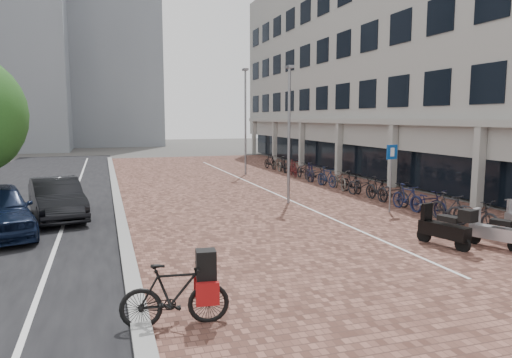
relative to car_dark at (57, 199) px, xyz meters
The scene contains 16 objects.
ground 10.15m from the car_dark, 43.96° to the right, with size 140.00×140.00×0.00m, color #474442.
plaza_brick 10.56m from the car_dark, 28.17° to the left, with size 14.50×42.00×0.04m, color brown.
street_asphalt 5.31m from the car_dark, 109.01° to the left, with size 8.00×50.00×0.03m, color black.
curb 5.47m from the car_dark, 66.26° to the left, with size 0.35×42.00×0.14m, color gray.
lane_line 5.03m from the car_dark, 86.70° to the left, with size 0.12×44.00×0.00m, color white.
parking_line 10.73m from the car_dark, 27.66° to the left, with size 0.10×30.00×0.00m, color white.
office_building 23.45m from the car_dark, 23.89° to the left, with size 8.40×40.00×15.00m.
bg_towers 44.51m from the car_dark, 99.55° to the left, with size 33.00×23.00×32.00m.
car_dark is the anchor object (origin of this frame).
hero_bike 10.74m from the car_dark, 74.96° to the right, with size 1.96×0.74×1.35m.
scooter_mid 13.16m from the car_dark, 34.93° to the right, with size 0.55×1.76×1.21m, color black, non-canonical shape.
scooter_back 14.53m from the car_dark, 33.82° to the right, with size 0.50×1.60×1.10m, color #BCBBC1, non-canonical shape.
parking_sign 12.51m from the car_dark, 13.08° to the right, with size 0.54×0.18×2.64m.
lamp_near 9.40m from the car_dark, ahead, with size 0.12×0.12×5.74m, color slate.
lamp_far 15.11m from the car_dark, 45.92° to the left, with size 0.12×0.12×6.65m, color gray.
bike_row 13.61m from the car_dark, 15.45° to the left, with size 1.25×21.48×1.05m.
Camera 1 is at (-5.60, -11.39, 3.66)m, focal length 33.36 mm.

